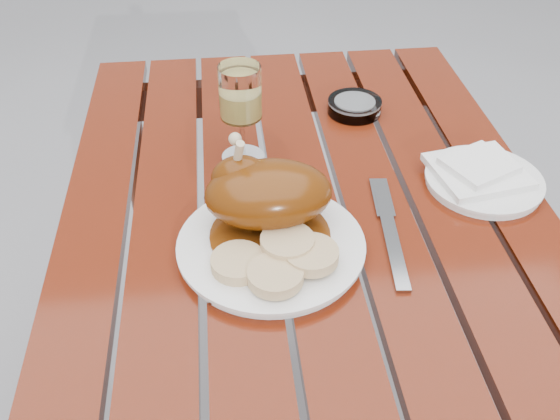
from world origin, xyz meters
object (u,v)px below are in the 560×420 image
object	(u,v)px
dinner_plate	(271,247)
wine_glass	(241,115)
side_plate	(484,181)
table	(304,360)
ashtray	(354,106)

from	to	relation	value
dinner_plate	wine_glass	bearing A→B (deg)	95.96
side_plate	wine_glass	bearing A→B (deg)	162.66
dinner_plate	table	bearing A→B (deg)	47.88
table	dinner_plate	distance (m)	0.40
table	wine_glass	world-z (taller)	wine_glass
table	side_plate	distance (m)	0.50
table	side_plate	bearing A→B (deg)	9.36
ashtray	wine_glass	bearing A→B (deg)	-149.20
side_plate	ashtray	world-z (taller)	ashtray
table	ashtray	distance (m)	0.52
ashtray	table	bearing A→B (deg)	-113.57
table	side_plate	size ratio (longest dim) A/B	5.99
wine_glass	ashtray	world-z (taller)	wine_glass
ashtray	dinner_plate	bearing A→B (deg)	-117.79
wine_glass	ashtray	xyz separation A→B (m)	(0.23, 0.14, -0.08)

